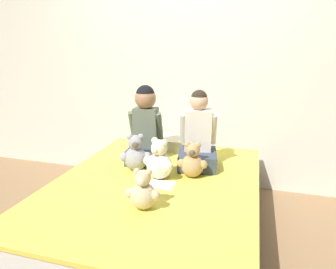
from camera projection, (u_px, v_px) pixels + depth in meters
ground_plane at (157, 233)px, 2.42m from camera, size 14.00×14.00×0.00m
wall_behind_bed at (189, 68)px, 3.10m from camera, size 8.00×0.06×2.50m
bed at (156, 208)px, 2.36m from camera, size 1.54×1.96×0.46m
child_on_left at (145, 128)px, 2.65m from camera, size 0.32×0.37×0.68m
child_on_right at (198, 137)px, 2.54m from camera, size 0.37×0.40×0.65m
teddy_bear_held_by_left_child at (136, 155)px, 2.47m from camera, size 0.25×0.20×0.31m
teddy_bear_held_by_right_child at (192, 162)px, 2.34m from camera, size 0.24×0.18×0.29m
teddy_bear_between_children at (159, 162)px, 2.31m from camera, size 0.26×0.20×0.33m
teddy_bear_at_foot_of_bed at (143, 192)px, 1.88m from camera, size 0.22×0.17×0.27m
pillow_at_headboard at (181, 143)px, 3.02m from camera, size 0.51×0.31×0.11m
sign_card at (161, 184)px, 2.23m from camera, size 0.21×0.15×0.00m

